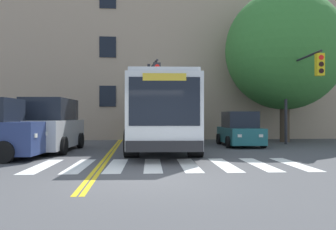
% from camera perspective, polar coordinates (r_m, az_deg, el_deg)
% --- Properties ---
extents(ground_plane, '(120.00, 120.00, 0.00)m').
position_cam_1_polar(ground_plane, '(8.44, -3.72, -11.00)').
color(ground_plane, '#4C4C4F').
extents(crosswalk, '(8.80, 3.41, 0.01)m').
position_cam_1_polar(crosswalk, '(10.69, 0.49, -8.71)').
color(crosswalk, white).
rests_on(crosswalk, ground).
extents(lane_line_yellow_inner, '(0.12, 36.00, 0.01)m').
position_cam_1_polar(lane_line_yellow_inner, '(24.61, -8.14, -3.95)').
color(lane_line_yellow_inner, gold).
rests_on(lane_line_yellow_inner, ground).
extents(lane_line_yellow_outer, '(0.12, 36.00, 0.01)m').
position_cam_1_polar(lane_line_yellow_outer, '(24.60, -7.77, -3.95)').
color(lane_line_yellow_outer, gold).
rests_on(lane_line_yellow_outer, ground).
extents(city_bus, '(3.44, 11.11, 3.22)m').
position_cam_1_polar(city_bus, '(15.97, -0.93, 0.45)').
color(city_bus, white).
rests_on(city_bus, ground).
extents(car_silver_near_lane, '(2.45, 4.93, 2.38)m').
position_cam_1_polar(car_silver_near_lane, '(15.75, -19.83, -1.90)').
color(car_silver_near_lane, '#B7BABF').
rests_on(car_silver_near_lane, ground).
extents(car_teal_far_lane, '(2.11, 3.85, 1.84)m').
position_cam_1_polar(car_teal_far_lane, '(18.00, 12.38, -2.62)').
color(car_teal_far_lane, '#236B70').
rests_on(car_teal_far_lane, ground).
extents(car_tan_behind_bus, '(2.44, 4.77, 2.33)m').
position_cam_1_polar(car_tan_behind_bus, '(25.78, -2.11, -1.36)').
color(car_tan_behind_bus, tan).
rests_on(car_tan_behind_bus, ground).
extents(traffic_light_near_corner, '(0.52, 4.21, 5.05)m').
position_cam_1_polar(traffic_light_near_corner, '(18.26, 21.87, 5.40)').
color(traffic_light_near_corner, '#28282D').
rests_on(traffic_light_near_corner, ground).
extents(traffic_light_overhead, '(0.53, 3.67, 4.60)m').
position_cam_1_polar(traffic_light_overhead, '(17.27, -2.79, 4.85)').
color(traffic_light_overhead, '#28282D').
rests_on(traffic_light_overhead, ground).
extents(street_tree_curbside_large, '(9.80, 9.50, 9.40)m').
position_cam_1_polar(street_tree_curbside_large, '(22.04, 19.63, 10.51)').
color(street_tree_curbside_large, '#4C3D2D').
rests_on(street_tree_curbside_large, ground).
extents(building_facade, '(42.42, 9.11, 11.79)m').
position_cam_1_polar(building_facade, '(27.10, -9.57, 8.90)').
color(building_facade, tan).
rests_on(building_facade, ground).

